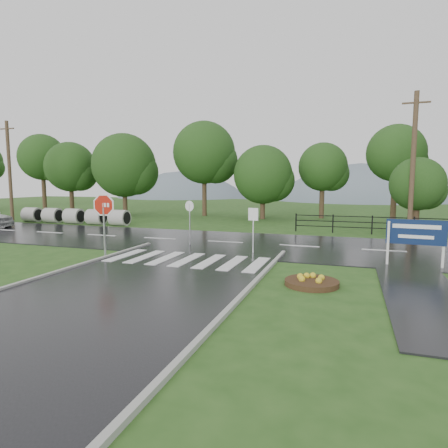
% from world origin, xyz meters
% --- Properties ---
extents(ground, '(120.00, 120.00, 0.00)m').
position_xyz_m(ground, '(0.00, 0.00, 0.00)').
color(ground, '#274E1A').
rests_on(ground, ground).
extents(main_road, '(90.00, 8.00, 0.04)m').
position_xyz_m(main_road, '(0.00, 10.00, 0.00)').
color(main_road, black).
rests_on(main_road, ground).
extents(walkway, '(2.20, 11.00, 0.04)m').
position_xyz_m(walkway, '(8.50, 4.00, 0.00)').
color(walkway, black).
rests_on(walkway, ground).
extents(crosswalk, '(6.50, 2.80, 0.02)m').
position_xyz_m(crosswalk, '(0.00, 5.00, 0.06)').
color(crosswalk, silver).
rests_on(crosswalk, ground).
extents(curb_right, '(0.15, 24.00, 0.12)m').
position_xyz_m(curb_right, '(3.55, -4.00, 0.00)').
color(curb_right, '#A3A39B').
rests_on(curb_right, ground).
extents(fence_west, '(9.58, 0.08, 1.20)m').
position_xyz_m(fence_west, '(7.75, 16.00, 0.72)').
color(fence_west, black).
rests_on(fence_west, ground).
extents(hills, '(102.00, 48.00, 48.00)m').
position_xyz_m(hills, '(3.49, 65.00, -15.54)').
color(hills, slate).
rests_on(hills, ground).
extents(treeline, '(83.20, 5.20, 10.00)m').
position_xyz_m(treeline, '(1.00, 24.00, 0.00)').
color(treeline, '#1A3E13').
rests_on(treeline, ground).
extents(culvert_pipes, '(9.70, 1.20, 1.20)m').
position_xyz_m(culvert_pipes, '(-14.30, 15.00, 0.60)').
color(culvert_pipes, '#9E9B93').
rests_on(culvert_pipes, ground).
extents(stop_sign, '(1.31, 0.20, 2.97)m').
position_xyz_m(stop_sign, '(-3.72, 4.52, 2.05)').
color(stop_sign, '#939399').
rests_on(stop_sign, ground).
extents(estate_billboard, '(2.12, 0.24, 1.86)m').
position_xyz_m(estate_billboard, '(8.84, 6.80, 1.28)').
color(estate_billboard, silver).
rests_on(estate_billboard, ground).
extents(flower_bed, '(1.72, 1.72, 0.34)m').
position_xyz_m(flower_bed, '(5.31, 2.86, 0.13)').
color(flower_bed, '#332111').
rests_on(flower_bed, ground).
extents(reg_sign_small, '(0.47, 0.07, 2.12)m').
position_xyz_m(reg_sign_small, '(2.21, 7.43, 1.50)').
color(reg_sign_small, '#939399').
rests_on(reg_sign_small, ground).
extents(reg_sign_round, '(0.53, 0.16, 2.33)m').
position_xyz_m(reg_sign_round, '(-1.46, 8.57, 1.47)').
color(reg_sign_round, '#939399').
rests_on(reg_sign_round, ground).
extents(utility_pole_west, '(1.49, 0.28, 8.40)m').
position_xyz_m(utility_pole_west, '(-21.24, 15.50, 4.27)').
color(utility_pole_west, '#473523').
rests_on(utility_pole_west, ground).
extents(utility_pole_east, '(1.51, 0.28, 8.51)m').
position_xyz_m(utility_pole_east, '(9.81, 15.50, 4.33)').
color(utility_pole_east, '#473523').
rests_on(utility_pole_east, ground).
extents(entrance_tree_left, '(3.38, 3.38, 4.86)m').
position_xyz_m(entrance_tree_left, '(10.40, 17.50, 3.14)').
color(entrance_tree_left, '#3D2B1C').
rests_on(entrance_tree_left, ground).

